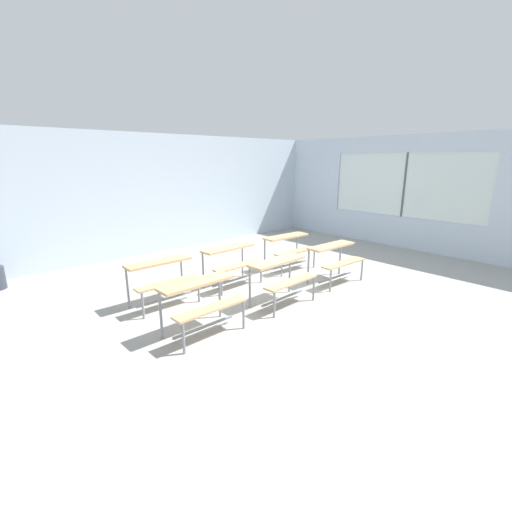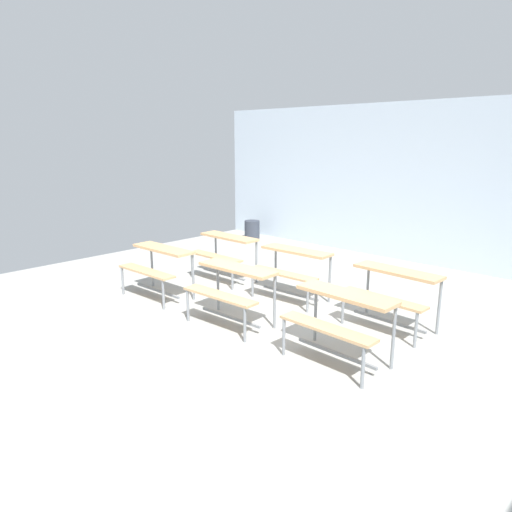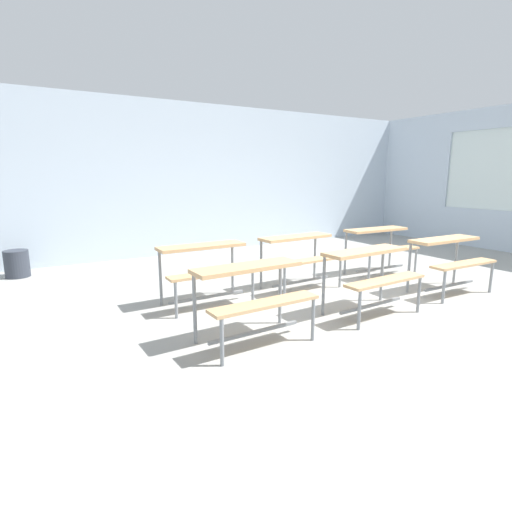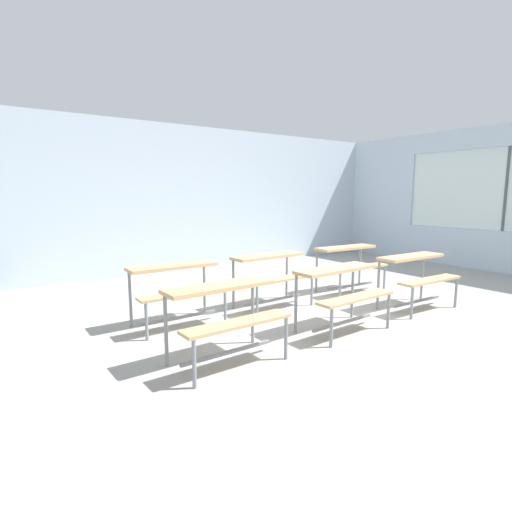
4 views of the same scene
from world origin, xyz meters
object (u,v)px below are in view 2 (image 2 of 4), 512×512
Objects in this scene: desk_bench_r0c2 at (339,311)px; desk_bench_r1c0 at (224,247)px; desk_bench_r0c1 at (231,282)px; desk_bench_r0c0 at (158,260)px; desk_bench_r1c1 at (292,262)px; desk_bench_r1c2 at (392,285)px; trash_bin at (252,229)px.

desk_bench_r0c2 and desk_bench_r1c0 have the same top height.
desk_bench_r0c0 is at bearing 177.67° from desk_bench_r0c1.
desk_bench_r1c2 is at bearing -2.87° from desk_bench_r1c1.
desk_bench_r0c0 reaches higher than trash_bin.
trash_bin is (-5.11, 4.01, -0.35)m from desk_bench_r0c2.
desk_bench_r1c0 is 2.57× the size of trash_bin.
desk_bench_r1c2 is at bearing 20.33° from desk_bench_r0c0.
desk_bench_r0c2 is 1.21m from desk_bench_r1c2.
desk_bench_r0c1 is at bearing -1.73° from desk_bench_r0c0.
trash_bin is (-5.08, 2.81, -0.35)m from desk_bench_r1c2.
desk_bench_r1c1 is at bearing 90.35° from desk_bench_r0c1.
desk_bench_r1c1 is at bearing 144.89° from desk_bench_r0c2.
desk_bench_r1c0 is 3.05m from desk_bench_r1c2.
desk_bench_r0c1 is at bearing -89.70° from desk_bench_r1c1.
desk_bench_r1c0 and desk_bench_r1c2 have the same top height.
trash_bin is (-2.03, 2.79, -0.35)m from desk_bench_r1c0.
desk_bench_r1c0 is 0.98× the size of desk_bench_r1c1.
desk_bench_r0c2 and desk_bench_r1c1 have the same top height.
desk_bench_r0c1 is 5.41m from trash_bin.
trash_bin is (-3.54, 4.07, -0.35)m from desk_bench_r0c1.
desk_bench_r1c0 is (-1.51, 1.28, 0.00)m from desk_bench_r0c1.
trash_bin is at bearing 126.28° from desk_bench_r1c0.
trash_bin is at bearing 138.91° from desk_bench_r1c1.
desk_bench_r0c2 is at bearing -38.14° from trash_bin.
desk_bench_r0c2 is (1.57, 0.06, 0.00)m from desk_bench_r0c1.
desk_bench_r0c0 is 0.99× the size of desk_bench_r0c1.
desk_bench_r1c0 is 3.46m from trash_bin.
desk_bench_r0c0 is 1.00× the size of desk_bench_r0c2.
desk_bench_r0c2 is 3.32m from desk_bench_r1c0.
desk_bench_r1c0 is at bearing 85.16° from desk_bench_r0c0.
desk_bench_r0c1 is at bearing -176.16° from desk_bench_r0c2.
desk_bench_r1c0 is (0.07, 1.28, 0.00)m from desk_bench_r0c0.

